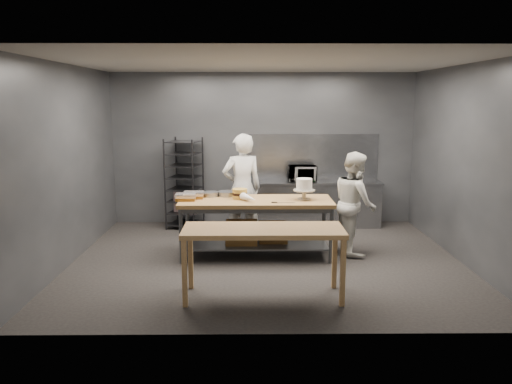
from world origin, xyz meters
TOP-DOWN VIEW (x-y plane):
  - ground at (0.00, 0.00)m, footprint 6.00×6.00m
  - back_wall at (0.00, 2.50)m, footprint 6.00×0.04m
  - work_table at (-0.17, 0.25)m, footprint 2.40×0.90m
  - near_counter at (-0.09, -1.46)m, footprint 2.00×0.70m
  - back_counter at (1.00, 2.18)m, footprint 2.60×0.60m
  - splashback_panel at (1.00, 2.48)m, footprint 2.60×0.02m
  - speed_rack at (-1.54, 2.10)m, footprint 0.73×0.77m
  - chef_behind at (-0.40, 1.07)m, footprint 0.79×0.62m
  - chef_right at (1.43, 0.40)m, footprint 0.70×0.86m
  - microwave at (0.76, 2.18)m, footprint 0.54×0.37m
  - frosted_cake_stand at (0.59, 0.23)m, footprint 0.34×0.34m
  - layer_cake at (-0.42, 0.31)m, footprint 0.23×0.23m
  - cake_pans at (-0.75, 0.53)m, footprint 0.54×0.32m
  - piping_bag at (-0.27, 0.05)m, footprint 0.30×0.39m
  - offset_spatula at (0.20, -0.02)m, footprint 0.36×0.02m
  - pastry_clamshells at (-1.21, 0.25)m, footprint 0.42×0.38m

SIDE VIEW (x-z plane):
  - ground at x=0.00m, z-range 0.00..0.00m
  - back_counter at x=1.00m, z-range 0.00..0.90m
  - work_table at x=-0.17m, z-range 0.11..1.03m
  - near_counter at x=-0.09m, z-range 0.36..1.26m
  - chef_right at x=1.43m, z-range 0.00..1.66m
  - speed_rack at x=-1.54m, z-range -0.02..1.73m
  - offset_spatula at x=0.20m, z-range 0.92..0.93m
  - chef_behind at x=-0.40m, z-range 0.00..1.90m
  - cake_pans at x=-0.75m, z-range 0.92..1.00m
  - pastry_clamshells at x=-1.21m, z-range 0.92..1.03m
  - piping_bag at x=-0.27m, z-range 0.92..1.04m
  - layer_cake at x=-0.42m, z-range 0.92..1.08m
  - microwave at x=0.76m, z-range 0.90..1.20m
  - frosted_cake_stand at x=0.59m, z-range 0.97..1.30m
  - splashback_panel at x=1.00m, z-range 0.90..1.80m
  - back_wall at x=0.00m, z-range 0.00..3.00m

